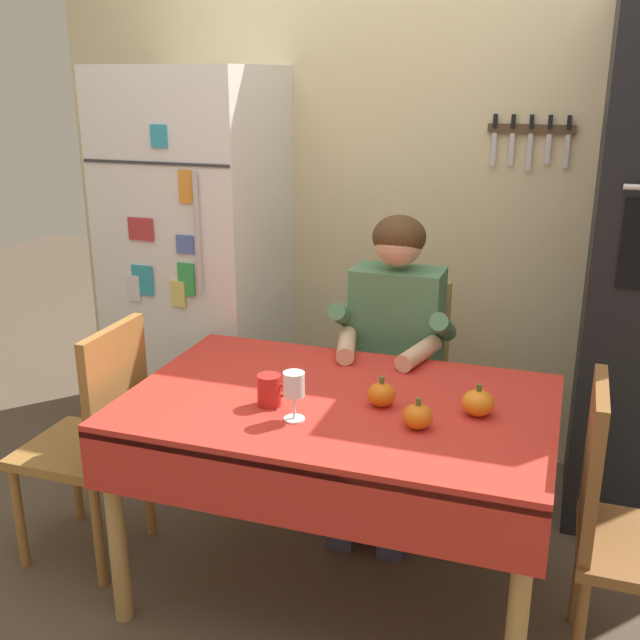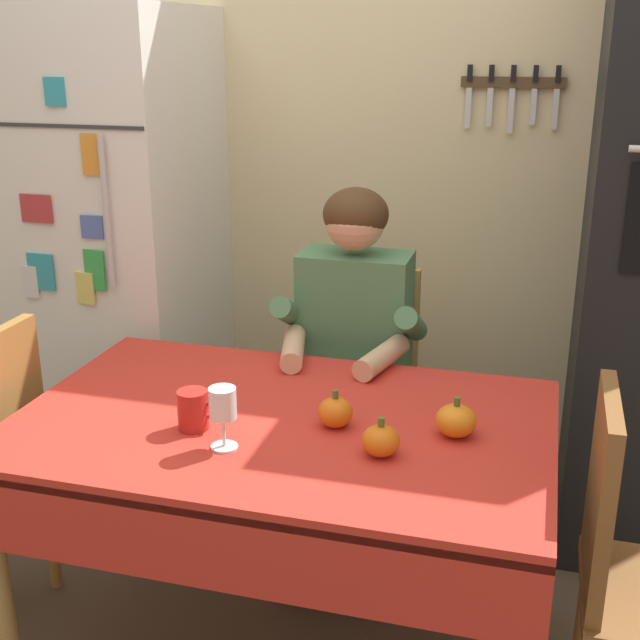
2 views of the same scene
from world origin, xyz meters
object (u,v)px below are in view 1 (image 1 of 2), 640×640
at_px(chair_right_side, 622,522).
at_px(refrigerator, 200,268).
at_px(wine_glass, 294,387).
at_px(pumpkin_medium, 478,403).
at_px(seated_person, 392,344).
at_px(dining_table, 337,424).
at_px(coffee_mug, 270,390).
at_px(pumpkin_small, 381,394).
at_px(chair_left_side, 97,433).
at_px(pumpkin_large, 418,416).
at_px(chair_behind_person, 401,379).

bearing_deg(chair_right_side, refrigerator, 152.84).
distance_m(refrigerator, wine_glass, 1.37).
xyz_separation_m(refrigerator, wine_glass, (0.86, -1.06, -0.05)).
bearing_deg(pumpkin_medium, seated_person, 126.12).
bearing_deg(dining_table, coffee_mug, -153.74).
bearing_deg(pumpkin_medium, wine_glass, -157.78).
relative_size(coffee_mug, pumpkin_small, 1.05).
bearing_deg(seated_person, pumpkin_medium, -53.88).
distance_m(chair_left_side, pumpkin_large, 1.22).
bearing_deg(chair_right_side, chair_left_side, -179.86).
bearing_deg(seated_person, chair_left_side, -144.36).
bearing_deg(pumpkin_large, coffee_mug, 178.77).
bearing_deg(wine_glass, chair_right_side, 6.31).
bearing_deg(chair_right_side, pumpkin_small, 174.04).
relative_size(seated_person, pumpkin_small, 12.31).
height_order(wine_glass, pumpkin_large, wine_glass).
xyz_separation_m(chair_right_side, coffee_mug, (-1.10, -0.03, 0.28)).
xyz_separation_m(pumpkin_large, pumpkin_medium, (0.16, 0.15, 0.00)).
xyz_separation_m(chair_right_side, chair_left_side, (-1.80, -0.00, 0.00)).
bearing_deg(chair_left_side, dining_table, 4.50).
bearing_deg(refrigerator, chair_left_side, -87.05).
xyz_separation_m(seated_person, pumpkin_medium, (0.41, -0.56, 0.04)).
bearing_deg(chair_behind_person, chair_right_side, -44.96).
xyz_separation_m(dining_table, seated_person, (0.04, 0.60, 0.08)).
bearing_deg(seated_person, wine_glass, -99.16).
relative_size(chair_right_side, wine_glass, 5.88).
bearing_deg(refrigerator, pumpkin_medium, -30.97).
relative_size(refrigerator, coffee_mug, 17.02).
relative_size(chair_behind_person, chair_right_side, 1.00).
bearing_deg(chair_behind_person, coffee_mug, -105.03).
bearing_deg(pumpkin_small, pumpkin_large, -40.09).
relative_size(chair_right_side, chair_left_side, 1.00).
distance_m(dining_table, chair_left_side, 0.92).
height_order(chair_left_side, wine_glass, chair_left_side).
distance_m(chair_right_side, chair_left_side, 1.80).
xyz_separation_m(wine_glass, pumpkin_large, (0.37, 0.07, -0.07)).
bearing_deg(chair_left_side, coffee_mug, -2.21).
height_order(chair_right_side, pumpkin_medium, chair_right_side).
distance_m(wine_glass, pumpkin_small, 0.31).
relative_size(chair_behind_person, seated_person, 0.75).
xyz_separation_m(coffee_mug, wine_glass, (0.11, -0.08, 0.06)).
bearing_deg(chair_right_side, coffee_mug, -178.36).
relative_size(chair_right_side, pumpkin_large, 9.45).
distance_m(chair_right_side, coffee_mug, 1.14).
xyz_separation_m(chair_behind_person, seated_person, (-0.00, -0.19, 0.23)).
bearing_deg(pumpkin_medium, chair_behind_person, 118.63).
relative_size(refrigerator, pumpkin_medium, 17.23).
bearing_deg(pumpkin_large, chair_right_side, 3.93).
bearing_deg(refrigerator, wine_glass, -50.75).
bearing_deg(chair_left_side, wine_glass, -7.30).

